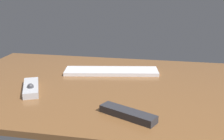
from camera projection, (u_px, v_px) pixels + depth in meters
The scene contains 4 objects.
desk at pixel (119, 88), 115.18cm from camera, with size 140.00×84.00×2.00cm, color brown.
keyboard at pixel (111, 71), 130.41cm from camera, with size 41.90×11.21×1.55cm, color white.
media_remote at pixel (31, 88), 108.76cm from camera, with size 12.61×18.77×3.87cm.
tv_remote at pixel (128, 114), 87.32cm from camera, with size 18.61×4.45×2.32cm, color #2D2D33.
Camera 1 is at (18.07, -106.58, 41.46)cm, focal length 46.08 mm.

